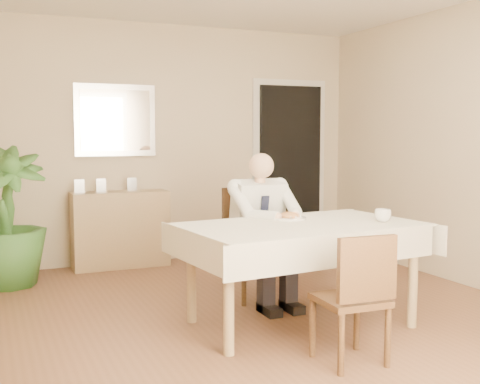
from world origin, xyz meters
name	(u,v)px	position (x,y,z in m)	size (l,w,h in m)	color
room	(259,148)	(0.00, 0.00, 1.30)	(5.00, 5.02, 2.60)	brown
doorway	(290,168)	(1.55, 2.46, 1.00)	(0.96, 0.07, 2.10)	beige
mirror	(115,120)	(-0.54, 2.47, 1.55)	(0.86, 0.04, 0.76)	silver
dining_table	(301,235)	(0.27, -0.15, 0.67)	(1.82, 1.20, 0.75)	olive
chair_far	(251,235)	(0.27, 0.73, 0.53)	(0.45, 0.45, 0.94)	#482D16
chair_near	(357,293)	(0.19, -0.99, 0.45)	(0.40, 0.40, 0.81)	#482D16
seated_man	(266,221)	(0.27, 0.44, 0.69)	(0.48, 0.72, 1.24)	white
plate	(289,218)	(0.30, 0.08, 0.76)	(0.26, 0.26, 0.02)	white
food	(289,215)	(0.30, 0.08, 0.78)	(0.14, 0.14, 0.06)	#965F32
knife	(298,217)	(0.34, 0.02, 0.78)	(0.01, 0.01, 0.13)	silver
fork	(288,217)	(0.26, 0.02, 0.78)	(0.01, 0.01, 0.13)	silver
coffee_mug	(383,216)	(0.87, -0.32, 0.80)	(0.12, 0.12, 0.10)	white
sideboard	(120,229)	(-0.54, 2.32, 0.40)	(1.00, 0.34, 0.80)	olive
photo_frame_left	(79,186)	(-0.95, 2.33, 0.87)	(0.10, 0.02, 0.14)	silver
photo_frame_center	(101,185)	(-0.72, 2.37, 0.87)	(0.10, 0.02, 0.14)	silver
photo_frame_right	(132,184)	(-0.40, 2.36, 0.87)	(0.10, 0.02, 0.14)	silver
potted_palm	(5,216)	(-1.68, 1.92, 0.65)	(0.73, 0.73, 1.30)	#2F5C22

